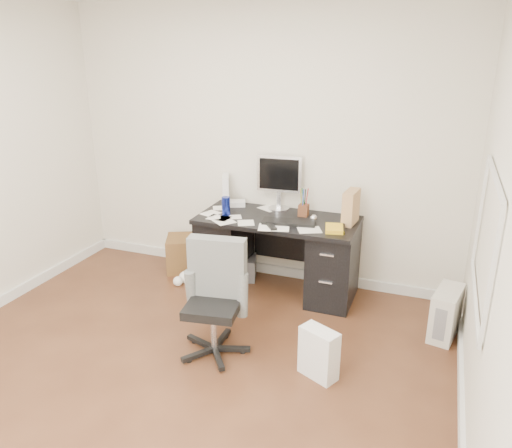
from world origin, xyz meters
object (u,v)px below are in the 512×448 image
at_px(wicker_basket, 185,253).
at_px(lcd_monitor, 279,183).
at_px(office_chair, 213,301).
at_px(pc_tower, 446,313).
at_px(desk, 277,252).
at_px(keyboard, 289,222).

bearing_deg(wicker_basket, lcd_monitor, 7.40).
bearing_deg(office_chair, wicker_basket, 117.51).
bearing_deg(lcd_monitor, pc_tower, -23.41).
bearing_deg(lcd_monitor, desk, -79.33).
distance_m(desk, keyboard, 0.41).
bearing_deg(wicker_basket, pc_tower, -8.79).
xyz_separation_m(keyboard, office_chair, (-0.26, -1.08, -0.31)).
bearing_deg(keyboard, pc_tower, -16.82).
xyz_separation_m(desk, wicker_basket, (-1.08, 0.12, -0.22)).
height_order(desk, office_chair, office_chair).
distance_m(desk, office_chair, 1.20).
relative_size(keyboard, wicker_basket, 1.32).
xyz_separation_m(lcd_monitor, pc_tower, (1.63, -0.54, -0.82)).
bearing_deg(desk, office_chair, -95.71).
height_order(lcd_monitor, office_chair, lcd_monitor).
distance_m(lcd_monitor, pc_tower, 1.90).
relative_size(desk, wicker_basket, 4.12).
distance_m(pc_tower, wicker_basket, 2.67).
bearing_deg(keyboard, desk, 132.19).
xyz_separation_m(keyboard, wicker_basket, (-1.22, 0.23, -0.58)).
xyz_separation_m(office_chair, wicker_basket, (-0.96, 1.31, -0.27)).
bearing_deg(office_chair, pc_tower, 19.43).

